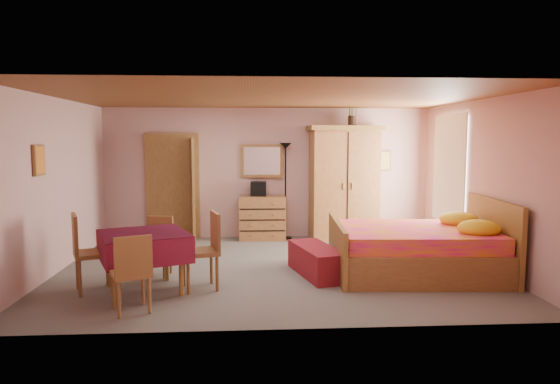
{
  "coord_description": "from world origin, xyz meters",
  "views": [
    {
      "loc": [
        -0.4,
        -7.52,
        1.98
      ],
      "look_at": [
        0.1,
        0.3,
        1.15
      ],
      "focal_mm": 32.0,
      "sensor_mm": 36.0,
      "label": 1
    }
  ],
  "objects": [
    {
      "name": "wall_front",
      "position": [
        0.0,
        -2.5,
        1.3
      ],
      "size": [
        6.5,
        0.1,
        2.6
      ],
      "primitive_type": "cube",
      "color": "tan",
      "rests_on": "floor"
    },
    {
      "name": "wall_back",
      "position": [
        0.0,
        2.5,
        1.3
      ],
      "size": [
        6.5,
        0.1,
        2.6
      ],
      "primitive_type": "cube",
      "color": "tan",
      "rests_on": "floor"
    },
    {
      "name": "picture_left",
      "position": [
        -3.22,
        -0.6,
        1.7
      ],
      "size": [
        0.04,
        0.32,
        0.42
      ],
      "primitive_type": "cube",
      "color": "orange",
      "rests_on": "wall_left"
    },
    {
      "name": "wall_mirror",
      "position": [
        -0.12,
        2.45,
        1.55
      ],
      "size": [
        0.84,
        0.09,
        0.66
      ],
      "primitive_type": "cube",
      "rotation": [
        0.0,
        0.0,
        -0.06
      ],
      "color": "white",
      "rests_on": "wall_back"
    },
    {
      "name": "chair_east",
      "position": [
        -1.04,
        -1.0,
        0.51
      ],
      "size": [
        0.57,
        0.57,
        1.02
      ],
      "primitive_type": "cube",
      "rotation": [
        0.0,
        0.0,
        1.84
      ],
      "color": "brown",
      "rests_on": "floor"
    },
    {
      "name": "doorway",
      "position": [
        -1.9,
        2.47,
        1.02
      ],
      "size": [
        1.06,
        0.12,
        2.15
      ],
      "primitive_type": "cube",
      "color": "#9E6B35",
      "rests_on": "floor"
    },
    {
      "name": "bed",
      "position": [
        2.05,
        -0.43,
        0.56
      ],
      "size": [
        2.52,
        2.04,
        1.11
      ],
      "primitive_type": "cube",
      "rotation": [
        0.0,
        0.0,
        -0.06
      ],
      "color": "#E9167C",
      "rests_on": "floor"
    },
    {
      "name": "window",
      "position": [
        3.21,
        1.2,
        1.45
      ],
      "size": [
        0.08,
        1.4,
        1.95
      ],
      "primitive_type": "cube",
      "color": "white",
      "rests_on": "wall_right"
    },
    {
      "name": "dining_table",
      "position": [
        -1.76,
        -1.07,
        0.39
      ],
      "size": [
        1.38,
        1.38,
        0.78
      ],
      "primitive_type": "cube",
      "rotation": [
        0.0,
        0.0,
        0.39
      ],
      "color": "maroon",
      "rests_on": "floor"
    },
    {
      "name": "ceiling",
      "position": [
        0.0,
        0.0,
        2.6
      ],
      "size": [
        6.5,
        6.5,
        0.0
      ],
      "primitive_type": "plane",
      "rotation": [
        3.14,
        0.0,
        0.0
      ],
      "color": "brown",
      "rests_on": "wall_back"
    },
    {
      "name": "bench",
      "position": [
        0.59,
        -0.43,
        0.21
      ],
      "size": [
        0.75,
        1.34,
        0.42
      ],
      "primitive_type": "cube",
      "rotation": [
        0.0,
        0.0,
        0.24
      ],
      "color": "maroon",
      "rests_on": "floor"
    },
    {
      "name": "stereo",
      "position": [
        -0.2,
        2.29,
        1.0
      ],
      "size": [
        0.32,
        0.24,
        0.28
      ],
      "primitive_type": "cube",
      "rotation": [
        0.0,
        0.0,
        -0.06
      ],
      "color": "black",
      "rests_on": "chest_of_drawers"
    },
    {
      "name": "chest_of_drawers",
      "position": [
        -0.12,
        2.24,
        0.43
      ],
      "size": [
        0.92,
        0.48,
        0.86
      ],
      "primitive_type": "cube",
      "rotation": [
        0.0,
        0.0,
        -0.03
      ],
      "color": "#A46837",
      "rests_on": "floor"
    },
    {
      "name": "chair_west",
      "position": [
        -2.42,
        -1.02,
        0.51
      ],
      "size": [
        0.61,
        0.61,
        1.03
      ],
      "primitive_type": "cube",
      "rotation": [
        0.0,
        0.0,
        -1.18
      ],
      "color": "#986333",
      "rests_on": "floor"
    },
    {
      "name": "wall_left",
      "position": [
        -3.25,
        0.0,
        1.3
      ],
      "size": [
        0.1,
        5.0,
        2.6
      ],
      "primitive_type": "cube",
      "color": "tan",
      "rests_on": "floor"
    },
    {
      "name": "wardrobe",
      "position": [
        1.49,
        2.19,
        1.12
      ],
      "size": [
        1.46,
        0.8,
        2.24
      ],
      "primitive_type": "cube",
      "rotation": [
        0.0,
        0.0,
        0.05
      ],
      "color": "#AA6D39",
      "rests_on": "floor"
    },
    {
      "name": "chair_north",
      "position": [
        -1.73,
        -0.33,
        0.43
      ],
      "size": [
        0.44,
        0.44,
        0.85
      ],
      "primitive_type": "cube",
      "rotation": [
        0.0,
        0.0,
        2.98
      ],
      "color": "olive",
      "rests_on": "floor"
    },
    {
      "name": "wall_right",
      "position": [
        3.25,
        0.0,
        1.3
      ],
      "size": [
        0.1,
        5.0,
        2.6
      ],
      "primitive_type": "cube",
      "color": "tan",
      "rests_on": "floor"
    },
    {
      "name": "chair_south",
      "position": [
        -1.75,
        -1.84,
        0.46
      ],
      "size": [
        0.55,
        0.55,
        0.92
      ],
      "primitive_type": "cube",
      "rotation": [
        0.0,
        0.0,
        0.42
      ],
      "color": "#A76B38",
      "rests_on": "floor"
    },
    {
      "name": "picture_back",
      "position": [
        2.35,
        2.47,
        1.55
      ],
      "size": [
        0.3,
        0.04,
        0.4
      ],
      "primitive_type": "cube",
      "color": "#D8BF59",
      "rests_on": "wall_back"
    },
    {
      "name": "floor_lamp",
      "position": [
        0.34,
        2.29,
        0.96
      ],
      "size": [
        0.31,
        0.31,
        1.91
      ],
      "primitive_type": "cube",
      "rotation": [
        0.0,
        0.0,
        0.33
      ],
      "color": "black",
      "rests_on": "floor"
    },
    {
      "name": "floor",
      "position": [
        0.0,
        0.0,
        0.0
      ],
      "size": [
        6.5,
        6.5,
        0.0
      ],
      "primitive_type": "plane",
      "color": "slate",
      "rests_on": "ground"
    },
    {
      "name": "sunflower_vase",
      "position": [
        1.63,
        2.22,
        2.51
      ],
      "size": [
        0.23,
        0.23,
        0.54
      ],
      "primitive_type": "cube",
      "rotation": [
        0.0,
        0.0,
        0.06
      ],
      "color": "yellow",
      "rests_on": "wardrobe"
    }
  ]
}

